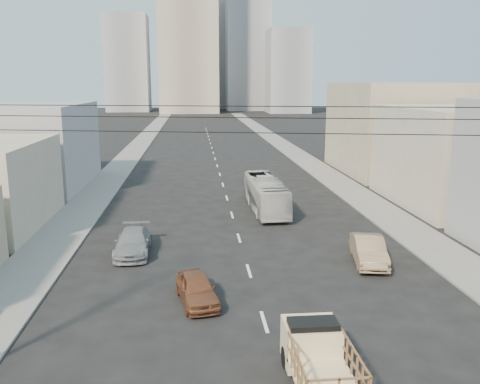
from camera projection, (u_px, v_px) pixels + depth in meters
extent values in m
cube|color=slate|center=(138.00, 147.00, 80.83)|extent=(3.50, 180.00, 0.12)
cube|color=slate|center=(283.00, 145.00, 82.93)|extent=(3.50, 180.00, 0.12)
cube|color=silver|center=(264.00, 322.00, 21.51)|extent=(0.15, 2.00, 0.01)
cube|color=silver|center=(249.00, 271.00, 27.35)|extent=(0.15, 2.00, 0.01)
cube|color=silver|center=(239.00, 238.00, 33.20)|extent=(0.15, 2.00, 0.01)
cube|color=silver|center=(232.00, 215.00, 39.04)|extent=(0.15, 2.00, 0.01)
cube|color=silver|center=(227.00, 198.00, 44.88)|extent=(0.15, 2.00, 0.01)
cube|color=silver|center=(223.00, 185.00, 50.72)|extent=(0.15, 2.00, 0.01)
cube|color=silver|center=(220.00, 174.00, 56.57)|extent=(0.15, 2.00, 0.01)
cube|color=silver|center=(217.00, 166.00, 62.41)|extent=(0.15, 2.00, 0.01)
cube|color=silver|center=(215.00, 159.00, 68.25)|extent=(0.15, 2.00, 0.01)
cube|color=silver|center=(213.00, 153.00, 74.10)|extent=(0.15, 2.00, 0.01)
cube|color=silver|center=(212.00, 148.00, 79.94)|extent=(0.15, 2.00, 0.01)
cube|color=silver|center=(210.00, 143.00, 85.78)|extent=(0.15, 2.00, 0.01)
cube|color=silver|center=(209.00, 140.00, 91.63)|extent=(0.15, 2.00, 0.01)
cube|color=silver|center=(208.00, 136.00, 97.47)|extent=(0.15, 2.00, 0.01)
cube|color=silver|center=(207.00, 133.00, 103.31)|extent=(0.15, 2.00, 0.01)
cube|color=silver|center=(207.00, 131.00, 109.16)|extent=(0.15, 2.00, 0.01)
cube|color=silver|center=(206.00, 128.00, 115.00)|extent=(0.15, 2.00, 0.01)
cube|color=beige|center=(325.00, 382.00, 15.97)|extent=(1.90, 3.00, 0.12)
cube|color=beige|center=(311.00, 343.00, 17.86)|extent=(1.90, 1.60, 1.50)
cube|color=black|center=(313.00, 330.00, 17.49)|extent=(1.70, 0.90, 0.70)
cylinder|color=black|center=(286.00, 357.00, 18.00)|extent=(0.25, 0.76, 0.76)
cylinder|color=black|center=(333.00, 355.00, 18.15)|extent=(0.25, 0.76, 0.76)
imported|color=#B8B8B4|center=(266.00, 194.00, 40.19)|extent=(2.52, 9.60, 2.66)
imported|color=brown|center=(197.00, 289.00, 23.29)|extent=(2.28, 4.13, 1.33)
imported|color=#967857|center=(369.00, 250.00, 28.39)|extent=(2.38, 4.80, 1.51)
imported|color=gray|center=(133.00, 242.00, 29.99)|extent=(2.05, 4.89, 1.41)
cylinder|color=black|center=(302.00, 106.00, 13.24)|extent=(23.01, 5.02, 0.02)
cylinder|color=black|center=(302.00, 118.00, 13.30)|extent=(23.01, 5.02, 0.02)
cylinder|color=black|center=(301.00, 133.00, 13.38)|extent=(23.01, 5.02, 0.02)
cube|color=#ABA48A|center=(465.00, 157.00, 41.90)|extent=(11.00, 14.00, 8.00)
cube|color=tan|center=(396.00, 128.00, 57.31)|extent=(12.00, 16.00, 10.00)
cube|color=#97979A|center=(21.00, 146.00, 49.12)|extent=(12.00, 16.00, 8.00)
cube|color=gray|center=(188.00, 23.00, 172.65)|extent=(20.00, 20.00, 60.00)
cube|color=gray|center=(247.00, 56.00, 191.31)|extent=(16.00, 16.00, 40.00)
cube|color=gray|center=(128.00, 64.00, 183.14)|extent=(15.00, 15.00, 34.00)
cube|color=#97979A|center=(214.00, 53.00, 204.43)|extent=(18.00, 18.00, 44.00)
cube|color=gray|center=(288.00, 72.00, 174.16)|extent=(14.00, 14.00, 28.00)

